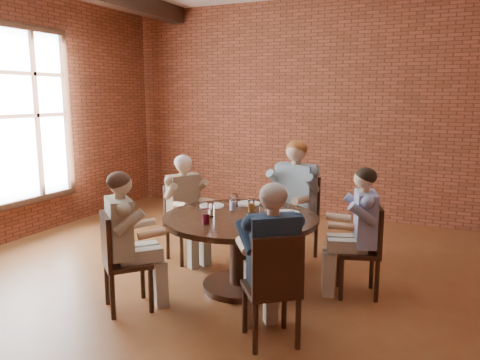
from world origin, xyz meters
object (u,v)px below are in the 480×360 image
at_px(chair_b, 297,214).
at_px(diner_d, 126,242).
at_px(chair_c, 183,219).
at_px(smartphone, 259,231).
at_px(chair_a, 366,246).
at_px(diner_a, 359,232).
at_px(chair_d, 119,258).
at_px(diner_e, 271,264).
at_px(dining_table, 240,238).
at_px(diner_c, 186,209).
at_px(chair_e, 274,285).
at_px(diner_b, 294,201).

distance_m(chair_b, diner_d, 2.20).
height_order(chair_c, smartphone, chair_c).
relative_size(chair_b, smartphone, 7.52).
bearing_deg(chair_b, chair_a, -29.08).
relative_size(diner_a, chair_c, 1.41).
height_order(diner_a, chair_d, diner_a).
distance_m(chair_d, diner_e, 1.43).
bearing_deg(chair_d, chair_a, -105.80).
relative_size(dining_table, chair_a, 1.71).
xyz_separation_m(dining_table, chair_a, (1.16, 0.36, -0.04)).
relative_size(diner_c, chair_d, 1.38).
bearing_deg(chair_e, diner_c, -78.24).
height_order(chair_a, chair_c, chair_a).
xyz_separation_m(chair_b, diner_d, (-0.96, -1.98, 0.11)).
xyz_separation_m(dining_table, diner_b, (0.20, 1.05, 0.17)).
relative_size(diner_a, diner_d, 0.99).
height_order(diner_b, diner_d, diner_b).
height_order(dining_table, chair_a, chair_a).
relative_size(diner_d, chair_e, 1.40).
height_order(chair_a, chair_b, chair_b).
height_order(chair_c, diner_c, diner_c).
distance_m(chair_c, diner_d, 1.39).
bearing_deg(diner_c, diner_a, -66.24).
relative_size(dining_table, diner_e, 1.20).
bearing_deg(diner_b, chair_c, -145.22).
bearing_deg(diner_b, diner_e, -66.11).
xyz_separation_m(chair_b, chair_e, (0.46, -2.04, -0.03)).
relative_size(diner_c, chair_e, 1.37).
relative_size(chair_d, diner_d, 0.71).
distance_m(dining_table, diner_d, 1.12).
distance_m(chair_b, diner_c, 1.32).
height_order(diner_d, chair_e, diner_d).
bearing_deg(chair_d, dining_table, -90.00).
bearing_deg(diner_c, chair_e, -102.72).
relative_size(chair_b, diner_d, 0.77).
distance_m(chair_e, diner_e, 0.16).
height_order(chair_c, chair_d, chair_d).
height_order(diner_e, smartphone, diner_e).
xyz_separation_m(diner_b, chair_d, (-0.99, -1.94, -0.21)).
height_order(diner_b, chair_d, diner_b).
bearing_deg(diner_d, diner_a, -105.82).
bearing_deg(chair_c, chair_a, -66.29).
bearing_deg(chair_b, diner_b, -90.00).
xyz_separation_m(chair_c, diner_c, (0.06, -0.03, 0.13)).
bearing_deg(chair_d, diner_b, -75.51).
xyz_separation_m(diner_c, smartphone, (1.28, -0.91, 0.13)).
bearing_deg(diner_b, chair_d, -106.08).
relative_size(diner_c, smartphone, 9.55).
relative_size(diner_b, diner_c, 1.13).
bearing_deg(chair_d, chair_c, -40.54).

